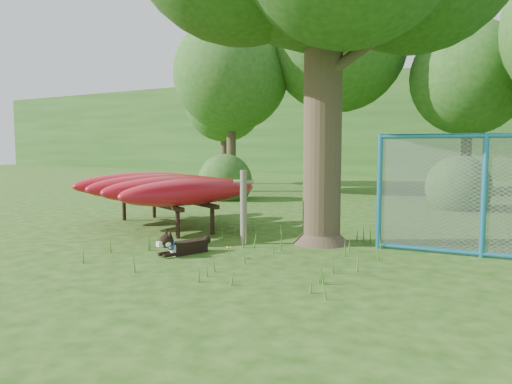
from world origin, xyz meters
The scene contains 13 objects.
ground centered at (0.00, 0.00, 0.00)m, with size 80.00×80.00×0.00m, color #1F460E.
wooden_post centered at (-0.31, 1.59, 0.71)m, with size 0.36×0.21×1.34m.
kayak_rack centered at (-2.85, 2.25, 0.87)m, with size 4.04×4.37×1.14m.
husky_dog centered at (-0.67, 0.28, 0.15)m, with size 0.46×0.95×0.44m.
fence_section centered at (3.51, 2.69, 0.99)m, with size 3.37×0.42×3.29m.
wildflower_clump centered at (0.15, 0.47, 0.16)m, with size 0.09×0.10×0.20m.
bg_tree_a centered at (-6.50, 10.00, 4.48)m, with size 4.40×4.40×6.70m.
bg_tree_b centered at (-3.00, 12.00, 5.61)m, with size 5.20×5.20×8.22m.
bg_tree_c centered at (1.50, 13.00, 4.11)m, with size 4.00×4.00×6.12m.
bg_tree_f centered at (-9.00, 13.00, 3.73)m, with size 3.60×3.60×5.55m.
shrub_left centered at (-5.00, 7.50, 0.00)m, with size 1.80×1.80×1.80m, color #25541B.
shrub_mid centered at (2.00, 9.00, 0.00)m, with size 1.80×1.80×1.80m, color #25541B.
wooded_hillside centered at (0.00, 28.00, 3.00)m, with size 80.00×12.00×6.00m, color #25541B.
Camera 1 is at (4.65, -5.84, 1.78)m, focal length 35.00 mm.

